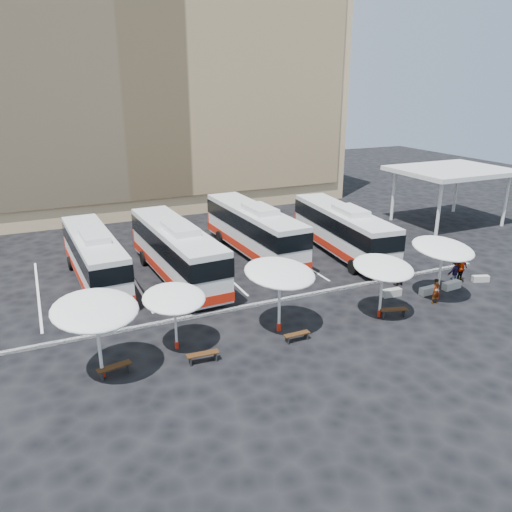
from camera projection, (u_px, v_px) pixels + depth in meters
name	position (u px, v px, depth m)	size (l,w,h in m)	color
ground	(262.00, 308.00, 29.56)	(120.00, 120.00, 0.00)	black
sandstone_building	(135.00, 83.00, 52.77)	(42.00, 18.25, 29.60)	tan
service_canopy	(452.00, 172.00, 45.91)	(10.00, 8.00, 5.20)	silver
curb_divider	(258.00, 304.00, 29.96)	(34.00, 0.25, 0.15)	black
bay_lines	(215.00, 266.00, 36.43)	(24.15, 12.00, 0.01)	white
bus_0	(94.00, 256.00, 32.82)	(3.10, 11.70, 3.68)	silver
bus_1	(176.00, 250.00, 33.41)	(3.46, 12.88, 4.05)	silver
bus_2	(254.00, 228.00, 38.26)	(3.28, 12.79, 4.03)	silver
bus_3	(342.00, 229.00, 38.28)	(3.73, 12.56, 3.93)	silver
sunshade_0	(95.00, 310.00, 21.63)	(4.74, 4.77, 3.93)	silver
sunshade_1	(174.00, 298.00, 24.26)	(3.35, 3.38, 3.23)	silver
sunshade_2	(280.00, 273.00, 25.84)	(4.95, 4.97, 3.91)	silver
sunshade_3	(383.00, 268.00, 27.58)	(3.58, 3.62, 3.51)	silver
sunshade_4	(443.00, 249.00, 29.82)	(4.48, 4.51, 3.84)	silver
wood_bench_0	(114.00, 368.00, 22.74)	(1.61, 0.69, 0.48)	#321B0B
wood_bench_1	(203.00, 355.00, 23.79)	(1.59, 0.53, 0.48)	#321B0B
wood_bench_2	(297.00, 335.00, 25.75)	(1.41, 0.38, 0.43)	#321B0B
wood_bench_3	(393.00, 311.00, 28.41)	(1.66, 0.86, 0.49)	#321B0B
conc_bench_0	(392.00, 293.00, 31.18)	(1.26, 0.42, 0.47)	#969691
conc_bench_1	(429.00, 291.00, 31.50)	(1.27, 0.42, 0.48)	#969691
conc_bench_2	(452.00, 285.00, 32.29)	(1.33, 0.44, 0.50)	#969691
conc_bench_3	(480.00, 279.00, 33.47)	(1.11, 0.37, 0.42)	#969691
passenger_0	(436.00, 291.00, 29.98)	(0.58, 0.38, 1.59)	black
passenger_1	(398.00, 273.00, 32.73)	(0.79, 0.61, 1.62)	black
passenger_2	(461.00, 269.00, 33.22)	(1.09, 0.45, 1.85)	black
passenger_3	(455.00, 270.00, 33.14)	(1.12, 0.64, 1.73)	black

